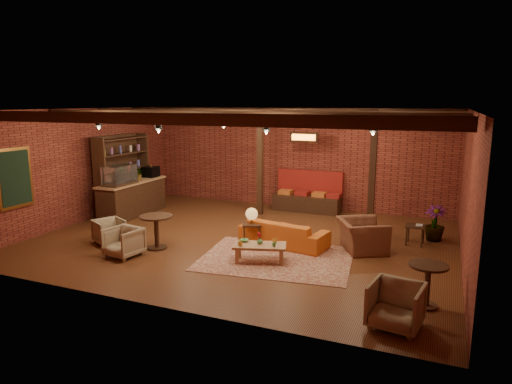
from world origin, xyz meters
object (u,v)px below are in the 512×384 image
at_px(armchair_a, 109,230).
at_px(round_table_right, 428,279).
at_px(round_table_left, 156,226).
at_px(armchair_right, 362,230).
at_px(armchair_far, 396,303).
at_px(sofa, 284,233).
at_px(coffee_table, 259,246).
at_px(side_table_book, 416,227).
at_px(side_table_lamp, 252,217).
at_px(plant_tall, 437,188).
at_px(armchair_b, 123,241).

bearing_deg(armchair_a, round_table_right, -68.50).
xyz_separation_m(round_table_left, round_table_right, (5.98, -0.87, -0.04)).
height_order(armchair_right, armchair_far, armchair_right).
relative_size(sofa, coffee_table, 1.70).
bearing_deg(armchair_a, armchair_far, -76.44).
bearing_deg(round_table_right, round_table_left, 171.76).
xyz_separation_m(sofa, side_table_book, (2.90, 1.25, 0.14)).
xyz_separation_m(side_table_lamp, round_table_left, (-1.96, -1.08, -0.16)).
bearing_deg(plant_tall, armchair_far, -94.70).
distance_m(armchair_a, side_table_book, 7.40).
bearing_deg(sofa, side_table_book, -147.33).
distance_m(side_table_lamp, armchair_a, 3.49).
relative_size(coffee_table, side_table_book, 2.44).
height_order(armchair_a, armchair_b, armchair_b).
xyz_separation_m(coffee_table, side_table_lamp, (-0.60, 0.98, 0.36)).
xyz_separation_m(armchair_a, side_table_book, (6.87, 2.74, 0.12)).
distance_m(sofa, round_table_left, 3.01).
bearing_deg(coffee_table, sofa, 84.87).
bearing_deg(round_table_left, sofa, 27.32).
bearing_deg(sofa, armchair_far, 141.67).
height_order(round_table_left, round_table_right, round_table_left).
distance_m(side_table_lamp, round_table_right, 4.47).
relative_size(coffee_table, armchair_far, 1.59).
distance_m(coffee_table, round_table_left, 2.56).
bearing_deg(plant_tall, coffee_table, -138.06).
distance_m(side_table_lamp, round_table_left, 2.24).
relative_size(armchair_b, round_table_right, 0.95).
relative_size(sofa, armchair_far, 2.71).
bearing_deg(plant_tall, sofa, -151.48).
distance_m(armchair_b, armchair_right, 5.40).
bearing_deg(round_table_left, armchair_a, -175.11).
relative_size(armchair_a, side_table_book, 1.31).
bearing_deg(armchair_right, round_table_left, 82.63).
relative_size(round_table_left, armchair_right, 0.71).
xyz_separation_m(side_table_lamp, armchair_far, (3.61, -2.89, -0.31)).
xyz_separation_m(coffee_table, armchair_right, (1.91, 1.58, 0.14)).
height_order(sofa, side_table_lamp, side_table_lamp).
xyz_separation_m(side_table_book, round_table_right, (0.41, -3.50, 0.05)).
distance_m(sofa, armchair_a, 4.24).
bearing_deg(side_table_book, coffee_table, -139.99).
distance_m(armchair_right, round_table_right, 2.96).
relative_size(armchair_a, armchair_far, 0.85).
xyz_separation_m(sofa, side_table_lamp, (-0.71, -0.30, 0.39)).
bearing_deg(coffee_table, armchair_right, 39.61).
bearing_deg(coffee_table, side_table_book, 40.01).
xyz_separation_m(armchair_right, armchair_far, (1.11, -3.49, -0.10)).
xyz_separation_m(armchair_b, side_table_book, (5.93, 3.37, 0.09)).
bearing_deg(side_table_book, side_table_lamp, -156.76).
relative_size(sofa, plant_tall, 0.80).
xyz_separation_m(coffee_table, armchair_b, (-2.92, -0.84, 0.01)).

